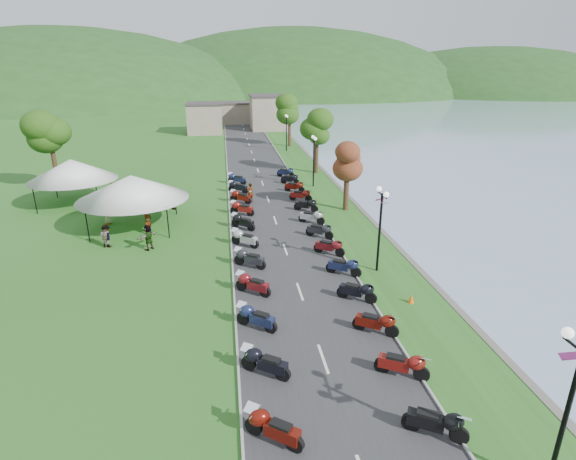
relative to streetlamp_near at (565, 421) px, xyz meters
name	(u,v)px	position (x,y,z in m)	size (l,w,h in m)	color
road	(262,183)	(-5.16, 36.90, -2.49)	(7.00, 120.00, 0.02)	#353538
hills_backdrop	(231,93)	(-5.16, 196.90, -2.50)	(360.00, 120.00, 76.00)	#285621
far_building	(232,114)	(-7.16, 81.90, 0.00)	(18.00, 16.00, 5.00)	gray
moto_row_left	(249,259)	(-7.72, 16.43, -1.95)	(2.60, 43.31, 1.10)	#331411
moto_row_right	(321,230)	(-2.38, 20.75, -1.95)	(2.60, 39.23, 1.10)	#331411
streetlamp_near	(565,421)	(0.00, 0.00, 0.00)	(1.40, 1.40, 5.00)	black
vendor_tent_main	(134,202)	(-15.78, 24.93, -0.50)	(5.43, 5.43, 4.00)	white
vendor_tent_side	(74,182)	(-22.02, 31.79, -0.50)	(4.93, 4.93, 4.00)	white
tree_lakeside	(347,172)	(1.08, 26.87, 0.79)	(2.37, 2.37, 6.58)	#305D17
pedestrian_a	(149,233)	(-14.63, 23.36, -2.50)	(0.67, 0.49, 1.83)	slate
pedestrian_b	(107,247)	(-17.11, 21.08, -2.50)	(0.75, 0.41, 1.55)	slate
pedestrian_c	(108,246)	(-17.00, 21.10, -2.50)	(0.99, 0.41, 1.53)	slate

